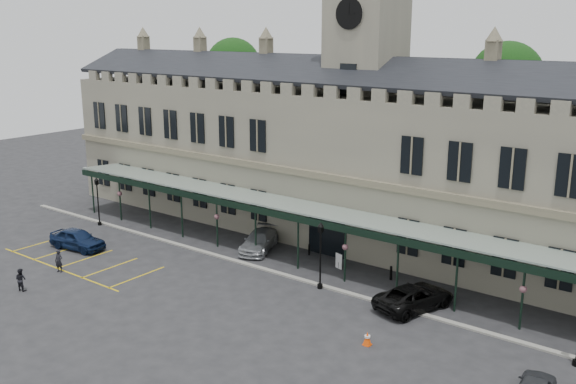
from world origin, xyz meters
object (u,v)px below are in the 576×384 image
Objects in this scene: clock_tower at (365,79)px; car_van at (414,297)px; car_left_a at (77,239)px; station_building at (362,162)px; lamp_post_mid at (320,249)px; sign_board at (339,261)px; lamp_post_left at (98,197)px; car_taxi at (259,241)px; person_a at (59,261)px; traffic_cone at (367,339)px; person_b at (21,280)px.

car_van is (9.81, -9.88, -12.35)m from clock_tower.
station_building is at bearing -54.08° from car_left_a.
station_building is 2.42× the size of clock_tower.
sign_board is (-1.00, 3.86, -2.21)m from lamp_post_mid.
lamp_post_left is 6.57m from car_left_a.
car_left_a is 26.92m from car_van.
lamp_post_left reaches higher than car_van.
lamp_post_left is 3.84× the size of sign_board.
station_building reaches higher than car_taxi.
station_building is 36.30× the size of person_a.
lamp_post_left is at bearing 170.69° from car_taxi.
clock_tower is at bearing 90.00° from station_building.
lamp_post_mid is at bearing -72.72° from station_building.
car_left_a reaches higher than traffic_cone.
sign_board is at bearing 104.59° from lamp_post_mid.
clock_tower reaches higher than sign_board.
clock_tower reaches higher than lamp_post_mid.
person_a reaches higher than car_left_a.
clock_tower is 15.20m from car_taxi.
person_b is (-14.64, -16.20, 0.22)m from sign_board.
station_building is at bearing 28.05° from lamp_post_left.
person_b is (0.90, -3.48, -0.06)m from person_a.
clock_tower is at bearing 28.24° from lamp_post_left.
car_left_a is (-16.43, -15.81, -5.65)m from station_building.
lamp_post_left is 14.77m from person_b.
clock_tower is at bearing 124.29° from sign_board.
car_left_a is (-16.43, -15.90, -12.29)m from clock_tower.
lamp_post_mid is 2.82× the size of person_a.
car_van is at bearing 4.10° from person_a.
sign_board reaches higher than traffic_cone.
person_b is at bearing -117.95° from clock_tower.
sign_board is at bearing -18.59° from car_taxi.
sign_board is (2.34, -6.89, -5.91)m from station_building.
sign_board is at bearing -71.25° from station_building.
station_building is 6.64m from clock_tower.
traffic_cone is 0.47× the size of person_a.
sign_board is at bearing 130.66° from traffic_cone.
traffic_cone is at bearing -37.07° from lamp_post_mid.
car_left_a is at bearing -75.47° from person_b.
lamp_post_mid is at bearing 25.87° from car_van.
car_van is 25.02m from person_a.
lamp_post_mid is 0.90× the size of car_taxi.
lamp_post_mid reaches higher than traffic_cone.
sign_board is at bearing 20.28° from person_a.
car_taxi is at bearing -123.34° from station_building.
sign_board is at bearing 9.86° from lamp_post_left.
car_taxi is 3.14× the size of person_a.
lamp_post_mid reaches higher than lamp_post_left.
traffic_cone is (6.58, -4.97, -2.38)m from lamp_post_mid.
lamp_post_mid reaches higher than sign_board.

